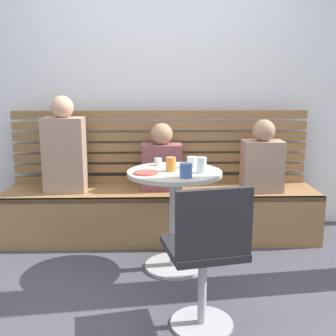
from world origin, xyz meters
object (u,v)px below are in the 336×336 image
at_px(cup_glass_short, 192,162).
at_px(cup_tumbler_orange, 171,164).
at_px(cafe_table, 174,201).
at_px(white_chair, 207,253).
at_px(person_adult, 64,149).
at_px(person_child_middle, 162,161).
at_px(cup_mug_blue, 186,171).
at_px(plate_small, 146,173).
at_px(cup_water_clear, 202,165).
at_px(booth_bench, 161,214).
at_px(person_child_left, 262,160).
at_px(cup_espresso_small, 158,162).

distance_m(cup_glass_short, cup_tumbler_orange, 0.21).
bearing_deg(cafe_table, white_chair, -80.37).
height_order(person_adult, person_child_middle, person_adult).
relative_size(cup_mug_blue, plate_small, 0.56).
distance_m(white_chair, cup_water_clear, 0.82).
xyz_separation_m(booth_bench, cup_mug_blue, (0.16, -0.80, 0.57)).
bearing_deg(person_child_left, cup_espresso_small, -158.45).
bearing_deg(cup_water_clear, cup_espresso_small, 138.17).
bearing_deg(cup_mug_blue, plate_small, 154.53).
xyz_separation_m(cup_mug_blue, cup_tumbler_orange, (-0.09, 0.20, 0.00)).
bearing_deg(cup_glass_short, person_child_left, 34.47).
xyz_separation_m(person_adult, cup_tumbler_orange, (0.88, -0.60, -0.02)).
bearing_deg(cafe_table, cup_tumbler_orange, -173.02).
distance_m(person_adult, person_child_middle, 0.83).
relative_size(booth_bench, cup_mug_blue, 28.42).
xyz_separation_m(cafe_table, cup_water_clear, (0.19, -0.06, 0.28)).
bearing_deg(plate_small, person_child_left, 33.05).
distance_m(booth_bench, cup_mug_blue, 0.99).
distance_m(cup_espresso_small, cup_mug_blue, 0.45).
bearing_deg(cup_tumbler_orange, cup_mug_blue, -65.30).
distance_m(booth_bench, white_chair, 1.45).
bearing_deg(cup_mug_blue, person_adult, 140.65).
relative_size(cafe_table, cup_glass_short, 9.25).
height_order(person_child_left, cup_water_clear, person_child_left).
relative_size(cup_mug_blue, cup_water_clear, 0.86).
bearing_deg(cup_tumbler_orange, person_child_left, 35.01).
bearing_deg(cup_espresso_small, person_child_left, 21.55).
distance_m(booth_bench, cup_espresso_small, 0.67).
xyz_separation_m(person_adult, plate_small, (0.70, -0.67, -0.06)).
height_order(cup_espresso_small, cup_water_clear, cup_water_clear).
relative_size(person_child_left, cup_water_clear, 5.58).
bearing_deg(plate_small, person_adult, 136.44).
bearing_deg(booth_bench, cup_tumbler_orange, -83.91).
height_order(cafe_table, cup_mug_blue, cup_mug_blue).
relative_size(white_chair, person_child_left, 1.38).
bearing_deg(plate_small, person_child_middle, 80.50).
relative_size(white_chair, cup_espresso_small, 15.18).
distance_m(cup_espresso_small, cup_water_clear, 0.41).
bearing_deg(booth_bench, person_child_left, -2.45).
height_order(cup_glass_short, plate_small, cup_glass_short).
relative_size(person_child_middle, cup_mug_blue, 6.08).
bearing_deg(cup_glass_short, cafe_table, -138.66).
xyz_separation_m(cup_mug_blue, plate_small, (-0.27, 0.13, -0.04)).
height_order(person_adult, plate_small, person_adult).
relative_size(person_adult, plate_small, 4.77).
distance_m(person_child_left, cup_mug_blue, 1.04).
height_order(white_chair, person_child_middle, person_child_middle).
distance_m(person_child_left, cup_tumbler_orange, 0.98).
distance_m(person_child_middle, cup_glass_short, 0.57).
relative_size(person_child_left, cup_espresso_small, 10.97).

